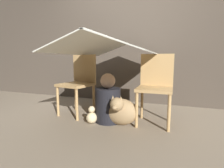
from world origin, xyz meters
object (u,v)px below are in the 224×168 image
person_front (108,102)px  dog (120,111)px  chair_right (155,84)px  chair_left (79,81)px

person_front → dog: size_ratio=1.50×
chair_right → person_front: 0.64m
chair_right → dog: 0.55m
person_front → dog: (0.19, -0.06, -0.08)m
chair_left → chair_right: same height
person_front → chair_right: bearing=17.7°
dog → chair_left: bearing=161.1°
chair_right → person_front: bearing=-162.8°
chair_right → dog: bearing=-147.9°
chair_left → person_front: 0.60m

